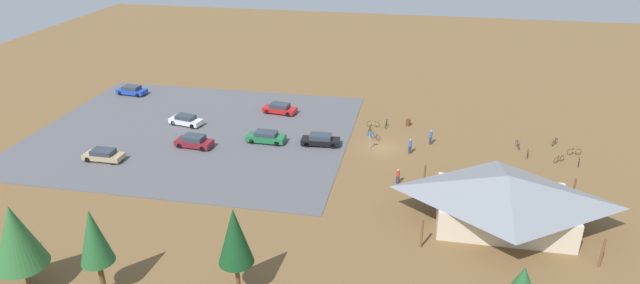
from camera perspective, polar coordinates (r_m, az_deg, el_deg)
ground at (r=64.91m, az=6.54°, el=-0.58°), size 160.00×160.00×0.00m
parking_lot_asphalt at (r=70.44m, az=-13.06°, el=1.02°), size 39.10×32.72×0.05m
bike_pavilion at (r=51.34m, az=18.82°, el=-5.45°), size 14.61×10.59×4.93m
trash_bin at (r=71.41m, az=9.22°, el=2.05°), size 0.60×0.60×0.90m
lot_sign at (r=63.75m, az=5.22°, el=0.40°), size 0.56×0.08×2.20m
pine_west at (r=45.64m, az=-29.25°, el=-8.59°), size 3.75×3.75×7.31m
pine_mideast at (r=40.01m, az=-8.93°, el=-9.74°), size 2.61×2.61×7.29m
pine_center at (r=42.85m, az=-22.64°, el=-9.15°), size 2.45×2.45×7.15m
bicycle_purple_by_bin at (r=68.41m, az=20.00°, el=-0.27°), size 0.48×1.82×0.89m
bicycle_yellow_trailside at (r=70.49m, az=5.59°, el=1.87°), size 1.73×0.48×0.80m
bicycle_black_edge_north at (r=70.83m, az=23.38°, el=-0.00°), size 0.91×1.42×0.83m
bicycle_red_edge_south at (r=66.44m, az=23.76°, el=-1.67°), size 1.31×1.06×0.82m
bicycle_green_near_porch at (r=70.63m, az=6.95°, el=1.88°), size 0.48×1.74×0.88m
bicycle_blue_back_row at (r=66.80m, az=5.83°, el=0.56°), size 1.30×1.14×0.84m
bicycle_silver_yard_left at (r=66.47m, az=20.92°, el=-1.15°), size 0.49×1.78×0.88m
bicycle_white_near_sign at (r=66.66m, az=25.49°, el=-1.90°), size 0.59×1.68×0.81m
bicycle_teal_front_row at (r=68.75m, az=5.22°, el=1.28°), size 0.48×1.76×0.82m
bicycle_orange_lone_west at (r=69.04m, az=25.09°, el=-0.93°), size 1.65×0.53×0.89m
car_green_back_corner at (r=65.78m, az=-5.67°, el=0.53°), size 4.64×1.91×1.40m
car_maroon_mid_lot at (r=65.93m, az=-13.05°, el=0.06°), size 4.51×2.26×1.45m
car_blue_front_row at (r=86.33m, az=-19.12°, el=5.15°), size 4.49×2.28×1.33m
car_tan_by_curb at (r=65.70m, az=-21.73°, el=-1.27°), size 4.41×1.86×1.31m
car_black_second_row at (r=64.73m, az=0.05°, el=0.23°), size 4.66×2.11×1.37m
car_white_end_stall at (r=72.61m, az=-13.87°, el=2.24°), size 4.56×2.53×1.34m
car_red_inner_stall at (r=74.61m, az=-4.24°, el=3.53°), size 4.73×2.48×1.38m
visitor_at_bikes at (r=63.51m, az=9.43°, el=-0.40°), size 0.37×0.36×1.80m
visitor_near_lot at (r=66.33m, az=11.53°, el=0.55°), size 0.36×0.36×1.82m
visitor_crossing_yard at (r=56.82m, az=8.16°, el=-3.52°), size 0.37×0.36×1.66m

